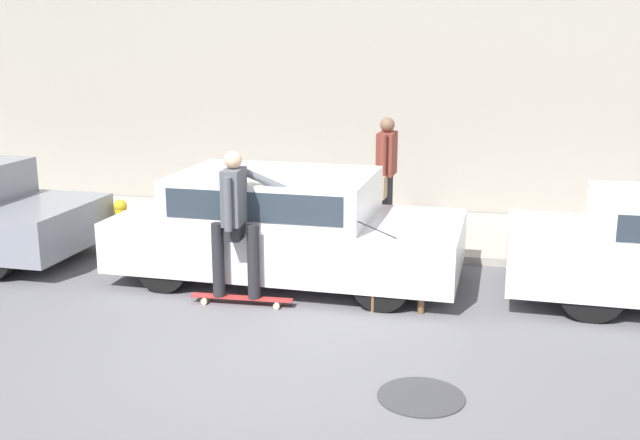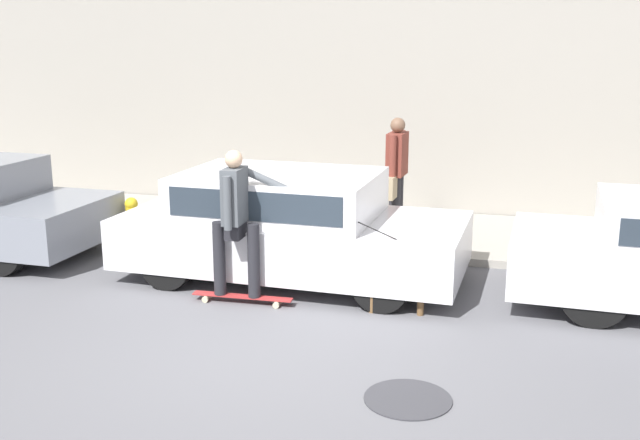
# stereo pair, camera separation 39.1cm
# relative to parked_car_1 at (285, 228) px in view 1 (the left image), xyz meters

# --- Properties ---
(ground_plane) EXTENTS (36.00, 36.00, 0.00)m
(ground_plane) POSITION_rel_parked_car_1_xyz_m (0.41, -2.12, -0.63)
(ground_plane) COLOR slate
(back_wall) EXTENTS (32.00, 0.30, 5.36)m
(back_wall) POSITION_rel_parked_car_1_xyz_m (0.41, 3.76, 2.05)
(back_wall) COLOR #9E998E
(back_wall) RESTS_ON ground_plane
(sidewalk_curb) EXTENTS (30.00, 2.57, 0.10)m
(sidewalk_curb) POSITION_rel_parked_car_1_xyz_m (0.41, 2.30, -0.58)
(sidewalk_curb) COLOR #A39E93
(sidewalk_curb) RESTS_ON ground_plane
(parked_car_1) EXTENTS (4.12, 1.97, 1.28)m
(parked_car_1) POSITION_rel_parked_car_1_xyz_m (0.00, 0.00, 0.00)
(parked_car_1) COLOR black
(parked_car_1) RESTS_ON ground_plane
(dog) EXTENTS (1.21, 0.40, 0.74)m
(dog) POSITION_rel_parked_car_1_xyz_m (1.49, -0.78, -0.15)
(dog) COLOR brown
(dog) RESTS_ON ground_plane
(skateboarder) EXTENTS (2.66, 0.55, 1.69)m
(skateboarder) POSITION_rel_parked_car_1_xyz_m (-0.27, -0.99, 0.33)
(skateboarder) COLOR beige
(skateboarder) RESTS_ON ground_plane
(pedestrian_with_bag) EXTENTS (0.26, 0.77, 1.64)m
(pedestrian_with_bag) POSITION_rel_parked_car_1_xyz_m (0.94, 2.12, 0.37)
(pedestrian_with_bag) COLOR #28282D
(pedestrian_with_bag) RESTS_ON sidewalk_curb
(manhole_cover) EXTENTS (0.71, 0.71, 0.01)m
(manhole_cover) POSITION_rel_parked_car_1_xyz_m (1.85, -2.76, -0.63)
(manhole_cover) COLOR #38383D
(manhole_cover) RESTS_ON ground_plane
(fire_hydrant) EXTENTS (0.18, 0.18, 0.70)m
(fire_hydrant) POSITION_rel_parked_car_1_xyz_m (-2.51, 0.77, -0.26)
(fire_hydrant) COLOR gold
(fire_hydrant) RESTS_ON ground_plane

